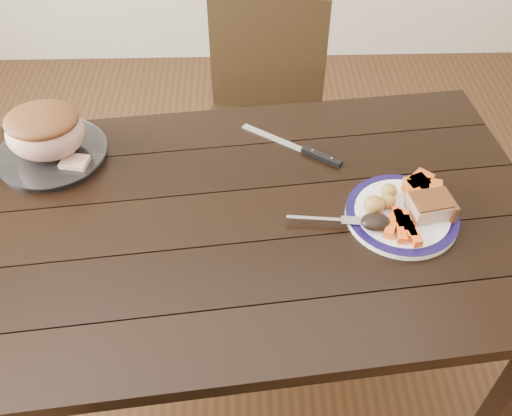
{
  "coord_description": "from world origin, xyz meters",
  "views": [
    {
      "loc": [
        0.05,
        -0.97,
        1.78
      ],
      "look_at": [
        0.08,
        -0.02,
        0.8
      ],
      "focal_mm": 40.0,
      "sensor_mm": 36.0,
      "label": 1
    }
  ],
  "objects_px": {
    "pork_slice": "(430,207)",
    "roast_joint": "(45,133)",
    "carving_knife": "(309,152)",
    "fork": "(329,220)",
    "serving_platter": "(53,155)",
    "dining_table": "(225,241)",
    "dinner_plate": "(401,215)",
    "chair_far": "(261,113)"
  },
  "relations": [
    {
      "from": "serving_platter",
      "to": "dinner_plate",
      "type": "bearing_deg",
      "value": -15.63
    },
    {
      "from": "dining_table",
      "to": "fork",
      "type": "bearing_deg",
      "value": -7.82
    },
    {
      "from": "dinner_plate",
      "to": "pork_slice",
      "type": "xyz_separation_m",
      "value": [
        0.06,
        -0.01,
        0.03
      ]
    },
    {
      "from": "serving_platter",
      "to": "pork_slice",
      "type": "bearing_deg",
      "value": -14.96
    },
    {
      "from": "pork_slice",
      "to": "roast_joint",
      "type": "distance_m",
      "value": 1.01
    },
    {
      "from": "pork_slice",
      "to": "carving_knife",
      "type": "height_order",
      "value": "pork_slice"
    },
    {
      "from": "dinner_plate",
      "to": "carving_knife",
      "type": "height_order",
      "value": "dinner_plate"
    },
    {
      "from": "pork_slice",
      "to": "carving_knife",
      "type": "bearing_deg",
      "value": 136.33
    },
    {
      "from": "serving_platter",
      "to": "pork_slice",
      "type": "relative_size",
      "value": 3.02
    },
    {
      "from": "serving_platter",
      "to": "roast_joint",
      "type": "bearing_deg",
      "value": 0.0
    },
    {
      "from": "serving_platter",
      "to": "carving_knife",
      "type": "height_order",
      "value": "serving_platter"
    },
    {
      "from": "chair_far",
      "to": "roast_joint",
      "type": "xyz_separation_m",
      "value": [
        -0.59,
        -0.49,
        0.31
      ]
    },
    {
      "from": "dinner_plate",
      "to": "serving_platter",
      "type": "distance_m",
      "value": 0.95
    },
    {
      "from": "dining_table",
      "to": "dinner_plate",
      "type": "relative_size",
      "value": 6.08
    },
    {
      "from": "dining_table",
      "to": "serving_platter",
      "type": "xyz_separation_m",
      "value": [
        -0.47,
        0.24,
        0.1
      ]
    },
    {
      "from": "dinner_plate",
      "to": "pork_slice",
      "type": "height_order",
      "value": "pork_slice"
    },
    {
      "from": "pork_slice",
      "to": "carving_knife",
      "type": "distance_m",
      "value": 0.37
    },
    {
      "from": "chair_far",
      "to": "serving_platter",
      "type": "relative_size",
      "value": 3.19
    },
    {
      "from": "dining_table",
      "to": "fork",
      "type": "relative_size",
      "value": 9.45
    },
    {
      "from": "roast_joint",
      "to": "dinner_plate",
      "type": "bearing_deg",
      "value": -15.63
    },
    {
      "from": "serving_platter",
      "to": "fork",
      "type": "height_order",
      "value": "fork"
    },
    {
      "from": "roast_joint",
      "to": "serving_platter",
      "type": "bearing_deg",
      "value": 0.0
    },
    {
      "from": "chair_far",
      "to": "fork",
      "type": "relative_size",
      "value": 5.21
    },
    {
      "from": "pork_slice",
      "to": "fork",
      "type": "relative_size",
      "value": 0.54
    },
    {
      "from": "dining_table",
      "to": "chair_far",
      "type": "distance_m",
      "value": 0.76
    },
    {
      "from": "dining_table",
      "to": "chair_far",
      "type": "bearing_deg",
      "value": 80.84
    },
    {
      "from": "dining_table",
      "to": "dinner_plate",
      "type": "distance_m",
      "value": 0.45
    },
    {
      "from": "dining_table",
      "to": "carving_knife",
      "type": "bearing_deg",
      "value": 45.24
    },
    {
      "from": "pork_slice",
      "to": "roast_joint",
      "type": "height_order",
      "value": "roast_joint"
    },
    {
      "from": "fork",
      "to": "roast_joint",
      "type": "relative_size",
      "value": 0.86
    },
    {
      "from": "chair_far",
      "to": "pork_slice",
      "type": "bearing_deg",
      "value": 131.12
    },
    {
      "from": "pork_slice",
      "to": "fork",
      "type": "distance_m",
      "value": 0.25
    },
    {
      "from": "chair_far",
      "to": "carving_knife",
      "type": "relative_size",
      "value": 3.41
    },
    {
      "from": "dining_table",
      "to": "dinner_plate",
      "type": "bearing_deg",
      "value": -1.8
    },
    {
      "from": "roast_joint",
      "to": "dining_table",
      "type": "bearing_deg",
      "value": -27.07
    },
    {
      "from": "dining_table",
      "to": "carving_knife",
      "type": "xyz_separation_m",
      "value": [
        0.23,
        0.24,
        0.1
      ]
    },
    {
      "from": "fork",
      "to": "carving_knife",
      "type": "relative_size",
      "value": 0.65
    },
    {
      "from": "fork",
      "to": "chair_far",
      "type": "bearing_deg",
      "value": 106.25
    },
    {
      "from": "chair_far",
      "to": "roast_joint",
      "type": "relative_size",
      "value": 4.48
    },
    {
      "from": "chair_far",
      "to": "roast_joint",
      "type": "height_order",
      "value": "chair_far"
    },
    {
      "from": "pork_slice",
      "to": "serving_platter",
      "type": "bearing_deg",
      "value": 165.04
    },
    {
      "from": "dinner_plate",
      "to": "roast_joint",
      "type": "relative_size",
      "value": 1.34
    }
  ]
}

